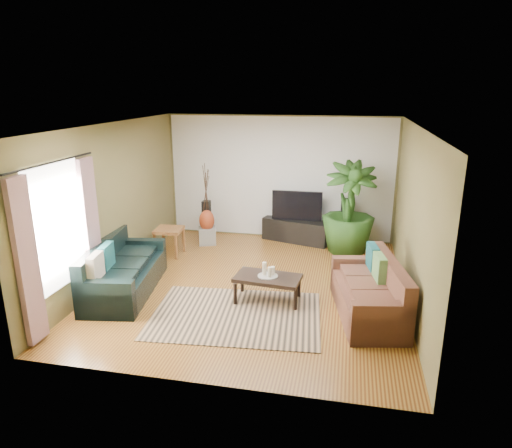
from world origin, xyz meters
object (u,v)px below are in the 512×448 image
(tv_stand, at_px, (296,230))
(sofa_left, at_px, (125,267))
(speaker_left, at_px, (207,221))
(pedestal, at_px, (207,236))
(potted_plant, at_px, (349,208))
(sofa_right, at_px, (368,288))
(television, at_px, (297,206))
(coffee_table, at_px, (268,288))
(vase, at_px, (207,221))
(speaker_right, at_px, (345,222))
(side_table, at_px, (169,242))

(tv_stand, bearing_deg, sofa_left, -112.06)
(speaker_left, bearing_deg, pedestal, -71.44)
(tv_stand, xyz_separation_m, potted_plant, (1.10, -0.45, 0.69))
(sofa_right, distance_m, television, 3.49)
(coffee_table, xyz_separation_m, vase, (-1.77, 2.45, 0.31))
(tv_stand, xyz_separation_m, speaker_right, (1.04, 0.00, 0.26))
(speaker_right, bearing_deg, sofa_left, -130.34)
(sofa_left, height_order, speaker_left, speaker_left)
(sofa_left, relative_size, vase, 4.47)
(speaker_left, bearing_deg, sofa_right, -39.88)
(sofa_left, distance_m, television, 4.01)
(speaker_right, relative_size, vase, 2.21)
(sofa_left, relative_size, side_table, 3.69)
(sofa_right, relative_size, television, 1.69)
(vase, bearing_deg, side_table, -124.11)
(speaker_right, relative_size, pedestal, 2.83)
(speaker_left, distance_m, potted_plant, 3.09)
(tv_stand, distance_m, side_table, 2.76)
(sofa_left, bearing_deg, speaker_right, -56.98)
(vase, bearing_deg, sofa_right, -38.25)
(television, bearing_deg, vase, -163.68)
(coffee_table, height_order, speaker_right, speaker_right)
(sofa_right, distance_m, tv_stand, 3.47)
(speaker_left, xyz_separation_m, vase, (0.07, -0.22, 0.07))
(tv_stand, xyz_separation_m, side_table, (-2.41, -1.35, 0.03))
(speaker_left, height_order, speaker_right, speaker_right)
(speaker_right, bearing_deg, sofa_right, -74.98)
(coffee_table, bearing_deg, tv_stand, 94.20)
(sofa_right, bearing_deg, side_table, -126.04)
(sofa_left, height_order, television, television)
(pedestal, bearing_deg, speaker_right, 10.67)
(sofa_right, bearing_deg, television, -166.40)
(sofa_right, bearing_deg, vase, -139.13)
(speaker_left, bearing_deg, coffee_table, -55.32)
(side_table, bearing_deg, vase, 55.89)
(sofa_right, height_order, potted_plant, potted_plant)
(coffee_table, height_order, vase, vase)
(sofa_right, relative_size, pedestal, 5.12)
(potted_plant, bearing_deg, speaker_right, 97.97)
(sofa_right, xyz_separation_m, potted_plant, (-0.34, 2.70, 0.51))
(speaker_left, height_order, vase, speaker_left)
(potted_plant, bearing_deg, speaker_left, 177.68)
(vase, bearing_deg, speaker_right, 10.67)
(tv_stand, relative_size, vase, 3.22)
(sofa_left, height_order, pedestal, sofa_left)
(coffee_table, relative_size, potted_plant, 0.55)
(speaker_right, xyz_separation_m, vase, (-2.91, -0.55, 0.02))
(speaker_left, xyz_separation_m, side_table, (-0.47, -1.02, -0.17))
(tv_stand, relative_size, potted_plant, 0.79)
(pedestal, height_order, side_table, side_table)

